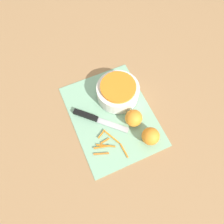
% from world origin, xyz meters
% --- Properties ---
extents(ground_plane, '(4.00, 4.00, 0.00)m').
position_xyz_m(ground_plane, '(0.00, 0.00, 0.00)').
color(ground_plane, '#9E754C').
extents(cutting_board, '(0.42, 0.32, 0.01)m').
position_xyz_m(cutting_board, '(0.00, 0.00, 0.00)').
color(cutting_board, '#84B793').
rests_on(cutting_board, ground_plane).
extents(bowl_speckled, '(0.17, 0.17, 0.08)m').
position_xyz_m(bowl_speckled, '(-0.07, 0.06, 0.04)').
color(bowl_speckled, silver).
rests_on(bowl_speckled, cutting_board).
extents(knife, '(0.18, 0.18, 0.02)m').
position_xyz_m(knife, '(-0.02, -0.08, 0.01)').
color(knife, black).
rests_on(knife, cutting_board).
extents(orange_left, '(0.07, 0.07, 0.07)m').
position_xyz_m(orange_left, '(0.06, 0.07, 0.04)').
color(orange_left, orange).
rests_on(orange_left, cutting_board).
extents(orange_right, '(0.07, 0.07, 0.07)m').
position_xyz_m(orange_right, '(0.15, 0.09, 0.04)').
color(orange_right, orange).
rests_on(orange_right, cutting_board).
extents(peel_pile, '(0.14, 0.12, 0.01)m').
position_xyz_m(peel_pile, '(0.11, -0.06, 0.01)').
color(peel_pile, orange).
rests_on(peel_pile, cutting_board).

